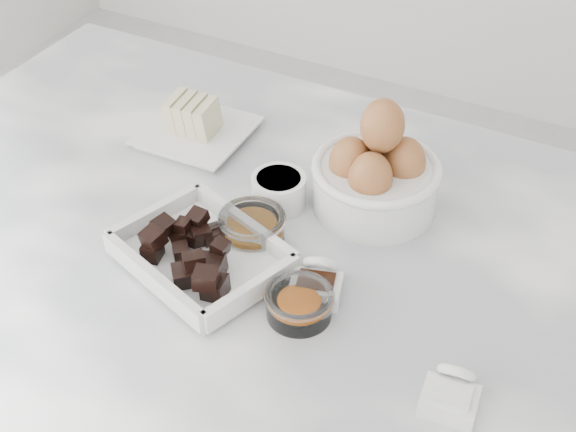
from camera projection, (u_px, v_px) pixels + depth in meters
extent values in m
cube|color=white|center=(263.00, 261.00, 1.03)|extent=(1.20, 0.80, 0.04)
cube|color=white|center=(201.00, 260.00, 0.99)|extent=(0.23, 0.20, 0.01)
cube|color=white|center=(197.00, 134.00, 1.21)|extent=(0.14, 0.14, 0.01)
cube|color=white|center=(197.00, 130.00, 1.20)|extent=(0.16, 0.16, 0.00)
cylinder|color=white|center=(279.00, 191.00, 1.07)|extent=(0.07, 0.07, 0.04)
cylinder|color=white|center=(279.00, 181.00, 1.06)|extent=(0.06, 0.06, 0.01)
cylinder|color=white|center=(375.00, 186.00, 1.06)|extent=(0.17, 0.17, 0.06)
torus|color=white|center=(377.00, 168.00, 1.04)|extent=(0.17, 0.17, 0.01)
ellipsoid|color=#996131|center=(404.00, 168.00, 1.03)|extent=(0.06, 0.06, 0.07)
ellipsoid|color=#996131|center=(352.00, 158.00, 1.05)|extent=(0.06, 0.06, 0.07)
ellipsoid|color=#996131|center=(390.00, 150.00, 1.06)|extent=(0.06, 0.06, 0.07)
ellipsoid|color=#996131|center=(362.00, 176.00, 1.02)|extent=(0.06, 0.06, 0.07)
ellipsoid|color=#996131|center=(382.00, 126.00, 1.00)|extent=(0.06, 0.06, 0.07)
cylinder|color=white|center=(252.00, 228.00, 1.02)|extent=(0.08, 0.08, 0.03)
torus|color=white|center=(252.00, 218.00, 1.01)|extent=(0.09, 0.09, 0.01)
cylinder|color=orange|center=(252.00, 231.00, 1.02)|extent=(0.06, 0.06, 0.01)
cylinder|color=white|center=(299.00, 305.00, 0.92)|extent=(0.08, 0.08, 0.03)
torus|color=white|center=(299.00, 295.00, 0.91)|extent=(0.08, 0.08, 0.01)
ellipsoid|color=#FF6C07|center=(299.00, 304.00, 0.92)|extent=(0.05, 0.05, 0.02)
cube|color=white|center=(316.00, 289.00, 0.94)|extent=(0.07, 0.06, 0.02)
cube|color=black|center=(316.00, 281.00, 0.94)|extent=(0.05, 0.05, 0.00)
torus|color=white|center=(320.00, 264.00, 0.96)|extent=(0.05, 0.05, 0.04)
cube|color=white|center=(449.00, 401.00, 0.82)|extent=(0.06, 0.05, 0.02)
cube|color=white|center=(451.00, 394.00, 0.81)|extent=(0.05, 0.04, 0.00)
torus|color=white|center=(456.00, 373.00, 0.83)|extent=(0.05, 0.04, 0.04)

